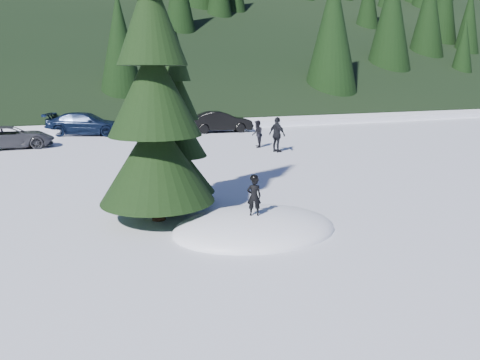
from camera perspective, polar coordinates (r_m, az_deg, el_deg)
name	(u,v)px	position (r m, az deg, el deg)	size (l,w,h in m)	color
ground	(255,229)	(12.57, 1.81, -6.05)	(200.00, 200.00, 0.00)	white
snow_mound	(255,229)	(12.57, 1.81, -6.05)	(4.48, 3.52, 0.96)	white
forest_hillside	(84,5)	(65.61, -18.53, 19.62)	(200.00, 60.00, 25.00)	black
spruce_tall	(154,102)	(12.97, -10.42, 9.32)	(3.20, 3.20, 8.60)	black
spruce_short	(179,139)	(14.67, -7.49, 5.03)	(2.20, 2.20, 5.37)	black
child_skier	(254,196)	(12.04, 1.73, -2.02)	(0.37, 0.24, 1.01)	black
adult_0	(257,134)	(26.31, 2.12, 5.63)	(0.74, 0.58, 1.52)	black
adult_1	(277,135)	(24.79, 4.55, 5.53)	(1.08, 0.45, 1.85)	black
car_2	(11,137)	(28.98, -26.14, 4.71)	(2.06, 4.47, 1.24)	#46464D
car_3	(86,124)	(33.37, -18.29, 6.52)	(2.11, 5.20, 1.51)	#0D1832
car_4	(147,123)	(33.60, -11.21, 6.82)	(1.60, 3.98, 1.36)	#95999D
car_5	(221,122)	(33.35, -2.37, 7.11)	(1.55, 4.44, 1.46)	black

